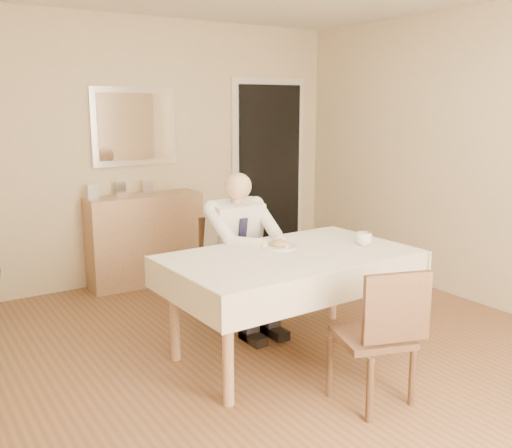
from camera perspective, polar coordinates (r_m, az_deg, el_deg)
room at (r=3.62m, az=3.03°, el=4.46°), size 5.00×5.02×2.60m
doorway at (r=6.54m, az=1.30°, el=5.19°), size 0.96×0.07×2.10m
mirror at (r=5.76m, az=-12.06°, el=9.50°), size 0.86×0.04×0.76m
dining_table at (r=3.99m, az=3.41°, el=-4.12°), size 1.74×1.06×0.75m
chair_far at (r=4.75m, az=-2.92°, el=-3.80°), size 0.45×0.45×0.86m
chair_near at (r=3.45m, az=12.46°, el=-10.38°), size 0.51×0.52×0.85m
seated_man at (r=4.46m, az=-1.12°, el=-2.06°), size 0.48×0.72×1.24m
plate at (r=4.12m, az=2.32°, el=-2.27°), size 0.26×0.26×0.02m
food at (r=4.11m, az=2.32°, el=-1.97°), size 0.14×0.14×0.06m
knife at (r=4.09m, az=3.27°, el=-2.13°), size 0.01×0.13×0.01m
fork at (r=4.04m, az=2.35°, el=-2.29°), size 0.01×0.13×0.01m
coffee_mug at (r=4.24m, az=10.71°, el=-1.48°), size 0.14×0.14×0.10m
sideboard at (r=5.77m, az=-11.05°, el=-1.52°), size 1.13×0.41×0.89m
photo_frame_left at (r=5.52m, az=-15.97°, el=3.09°), size 0.10×0.02×0.14m
photo_frame_center at (r=5.67m, az=-13.38°, el=3.44°), size 0.10×0.02×0.14m
photo_frame_right at (r=5.73m, az=-10.77°, el=3.66°), size 0.10×0.02×0.14m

